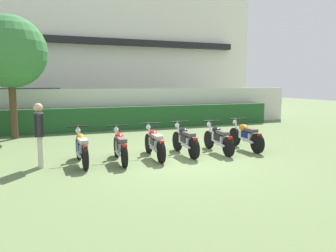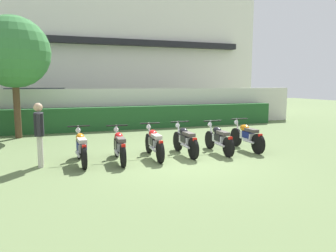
# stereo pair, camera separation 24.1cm
# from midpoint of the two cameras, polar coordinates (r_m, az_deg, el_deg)

# --- Properties ---
(ground) EXTENTS (60.00, 60.00, 0.00)m
(ground) POSITION_cam_midpoint_polar(r_m,az_deg,el_deg) (8.80, 1.34, -6.29)
(ground) COLOR #607547
(building) EXTENTS (20.28, 6.50, 8.58)m
(building) POSITION_cam_midpoint_polar(r_m,az_deg,el_deg) (22.82, -13.22, 12.90)
(building) COLOR white
(building) RESTS_ON ground
(compound_wall) EXTENTS (19.26, 0.30, 1.86)m
(compound_wall) POSITION_cam_midpoint_polar(r_m,az_deg,el_deg) (15.65, -9.09, 3.19)
(compound_wall) COLOR silver
(compound_wall) RESTS_ON ground
(hedge_row) EXTENTS (15.41, 0.70, 1.05)m
(hedge_row) POSITION_cam_midpoint_polar(r_m,az_deg,el_deg) (15.01, -8.49, 1.45)
(hedge_row) COLOR #235628
(hedge_row) RESTS_ON ground
(parked_car) EXTENTS (4.63, 2.36, 1.89)m
(parked_car) POSITION_cam_midpoint_polar(r_m,az_deg,el_deg) (17.42, -22.88, 3.14)
(parked_car) COLOR #9EA3A8
(parked_car) RESTS_ON ground
(tree_far_side) EXTENTS (2.70, 2.70, 4.64)m
(tree_far_side) POSITION_cam_midpoint_polar(r_m,az_deg,el_deg) (13.61, -26.89, 11.70)
(tree_far_side) COLOR #4C3823
(tree_far_side) RESTS_ON ground
(motorcycle_in_row_0) EXTENTS (0.60, 1.83, 0.97)m
(motorcycle_in_row_0) POSITION_cam_midpoint_polar(r_m,az_deg,el_deg) (8.72, -15.95, -3.68)
(motorcycle_in_row_0) COLOR black
(motorcycle_in_row_0) RESTS_ON ground
(motorcycle_in_row_1) EXTENTS (0.60, 1.83, 0.95)m
(motorcycle_in_row_1) POSITION_cam_midpoint_polar(r_m,az_deg,el_deg) (8.76, -9.33, -3.50)
(motorcycle_in_row_1) COLOR black
(motorcycle_in_row_1) RESTS_ON ground
(motorcycle_in_row_2) EXTENTS (0.60, 1.90, 0.96)m
(motorcycle_in_row_2) POSITION_cam_midpoint_polar(r_m,az_deg,el_deg) (9.12, -3.20, -2.94)
(motorcycle_in_row_2) COLOR black
(motorcycle_in_row_2) RESTS_ON ground
(motorcycle_in_row_3) EXTENTS (0.60, 1.82, 0.96)m
(motorcycle_in_row_3) POSITION_cam_midpoint_polar(r_m,az_deg,el_deg) (9.49, 2.36, -2.50)
(motorcycle_in_row_3) COLOR black
(motorcycle_in_row_3) RESTS_ON ground
(motorcycle_in_row_4) EXTENTS (0.60, 1.85, 0.95)m
(motorcycle_in_row_4) POSITION_cam_midpoint_polar(r_m,az_deg,el_deg) (9.91, 8.28, -2.18)
(motorcycle_in_row_4) COLOR black
(motorcycle_in_row_4) RESTS_ON ground
(motorcycle_in_row_5) EXTENTS (0.60, 1.91, 0.97)m
(motorcycle_in_row_5) POSITION_cam_midpoint_polar(r_m,az_deg,el_deg) (10.52, 13.05, -1.68)
(motorcycle_in_row_5) COLOR black
(motorcycle_in_row_5) RESTS_ON ground
(inspector_person) EXTENTS (0.22, 0.66, 1.63)m
(inspector_person) POSITION_cam_midpoint_polar(r_m,az_deg,el_deg) (8.66, -22.73, -0.64)
(inspector_person) COLOR beige
(inspector_person) RESTS_ON ground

